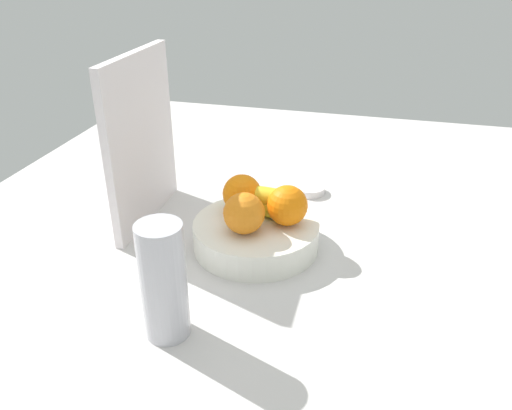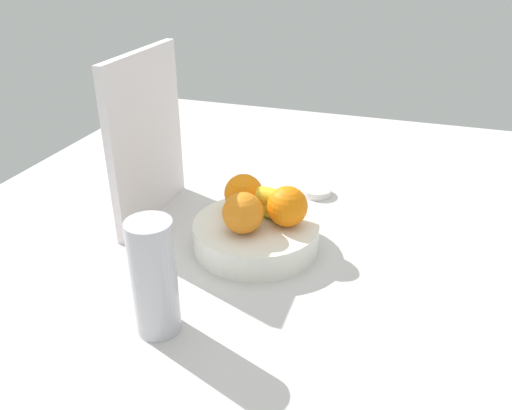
{
  "view_description": "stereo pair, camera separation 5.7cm",
  "coord_description": "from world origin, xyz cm",
  "px_view_note": "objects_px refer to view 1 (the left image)",
  "views": [
    {
      "loc": [
        -86.79,
        -23.07,
        55.91
      ],
      "look_at": [
        -1.4,
        -0.78,
        9.5
      ],
      "focal_mm": 36.08,
      "sensor_mm": 36.0,
      "label": 1
    },
    {
      "loc": [
        -85.18,
        -28.5,
        55.91
      ],
      "look_at": [
        -1.4,
        -0.78,
        9.5
      ],
      "focal_mm": 36.08,
      "sensor_mm": 36.0,
      "label": 2
    }
  ],
  "objects_px": {
    "banana_bunch": "(263,201)",
    "thermos_tumbler": "(164,282)",
    "orange_front_left": "(244,213)",
    "orange_front_right": "(287,205)",
    "fruit_bowl": "(256,235)",
    "jar_lid": "(310,190)",
    "orange_center": "(242,194)",
    "cutting_board": "(141,141)"
  },
  "relations": [
    {
      "from": "banana_bunch",
      "to": "thermos_tumbler",
      "type": "distance_m",
      "value": 0.33
    },
    {
      "from": "fruit_bowl",
      "to": "orange_front_left",
      "type": "xyz_separation_m",
      "value": [
        -0.04,
        0.01,
        0.07
      ]
    },
    {
      "from": "banana_bunch",
      "to": "jar_lid",
      "type": "bearing_deg",
      "value": -14.58
    },
    {
      "from": "orange_front_right",
      "to": "jar_lid",
      "type": "height_order",
      "value": "orange_front_right"
    },
    {
      "from": "orange_front_left",
      "to": "orange_front_right",
      "type": "relative_size",
      "value": 1.0
    },
    {
      "from": "orange_front_right",
      "to": "thermos_tumbler",
      "type": "xyz_separation_m",
      "value": [
        -0.29,
        0.13,
        0.0
      ]
    },
    {
      "from": "orange_front_right",
      "to": "jar_lid",
      "type": "distance_m",
      "value": 0.27
    },
    {
      "from": "orange_front_left",
      "to": "orange_front_right",
      "type": "height_order",
      "value": "same"
    },
    {
      "from": "thermos_tumbler",
      "to": "jar_lid",
      "type": "relative_size",
      "value": 2.69
    },
    {
      "from": "fruit_bowl",
      "to": "banana_bunch",
      "type": "distance_m",
      "value": 0.07
    },
    {
      "from": "fruit_bowl",
      "to": "cutting_board",
      "type": "xyz_separation_m",
      "value": [
        0.06,
        0.26,
        0.15
      ]
    },
    {
      "from": "orange_front_left",
      "to": "orange_front_right",
      "type": "xyz_separation_m",
      "value": [
        0.05,
        -0.07,
        0.0
      ]
    },
    {
      "from": "fruit_bowl",
      "to": "cutting_board",
      "type": "height_order",
      "value": "cutting_board"
    },
    {
      "from": "orange_front_left",
      "to": "banana_bunch",
      "type": "bearing_deg",
      "value": -13.42
    },
    {
      "from": "orange_front_left",
      "to": "banana_bunch",
      "type": "height_order",
      "value": "orange_front_left"
    },
    {
      "from": "orange_front_left",
      "to": "jar_lid",
      "type": "bearing_deg",
      "value": -14.3
    },
    {
      "from": "thermos_tumbler",
      "to": "jar_lid",
      "type": "xyz_separation_m",
      "value": [
        0.55,
        -0.14,
        -0.09
      ]
    },
    {
      "from": "orange_front_right",
      "to": "orange_center",
      "type": "bearing_deg",
      "value": 75.23
    },
    {
      "from": "fruit_bowl",
      "to": "orange_front_right",
      "type": "height_order",
      "value": "orange_front_right"
    },
    {
      "from": "orange_front_left",
      "to": "cutting_board",
      "type": "bearing_deg",
      "value": 68.34
    },
    {
      "from": "orange_front_left",
      "to": "orange_front_right",
      "type": "distance_m",
      "value": 0.09
    },
    {
      "from": "orange_front_right",
      "to": "banana_bunch",
      "type": "relative_size",
      "value": 0.44
    },
    {
      "from": "fruit_bowl",
      "to": "orange_front_right",
      "type": "distance_m",
      "value": 0.09
    },
    {
      "from": "orange_front_right",
      "to": "jar_lid",
      "type": "relative_size",
      "value": 1.09
    },
    {
      "from": "cutting_board",
      "to": "thermos_tumbler",
      "type": "distance_m",
      "value": 0.4
    },
    {
      "from": "orange_front_left",
      "to": "thermos_tumbler",
      "type": "bearing_deg",
      "value": 166.64
    },
    {
      "from": "orange_front_right",
      "to": "banana_bunch",
      "type": "bearing_deg",
      "value": 67.27
    },
    {
      "from": "cutting_board",
      "to": "orange_front_right",
      "type": "bearing_deg",
      "value": -98.48
    },
    {
      "from": "fruit_bowl",
      "to": "jar_lid",
      "type": "height_order",
      "value": "fruit_bowl"
    },
    {
      "from": "orange_center",
      "to": "fruit_bowl",
      "type": "bearing_deg",
      "value": -135.53
    },
    {
      "from": "fruit_bowl",
      "to": "thermos_tumbler",
      "type": "relative_size",
      "value": 1.28
    },
    {
      "from": "cutting_board",
      "to": "orange_front_left",
      "type": "bearing_deg",
      "value": -111.83
    },
    {
      "from": "fruit_bowl",
      "to": "thermos_tumbler",
      "type": "height_order",
      "value": "thermos_tumbler"
    },
    {
      "from": "fruit_bowl",
      "to": "banana_bunch",
      "type": "xyz_separation_m",
      "value": [
        0.04,
        -0.0,
        0.06
      ]
    },
    {
      "from": "fruit_bowl",
      "to": "orange_center",
      "type": "distance_m",
      "value": 0.09
    },
    {
      "from": "orange_front_right",
      "to": "banana_bunch",
      "type": "xyz_separation_m",
      "value": [
        0.02,
        0.05,
        -0.01
      ]
    },
    {
      "from": "jar_lid",
      "to": "cutting_board",
      "type": "bearing_deg",
      "value": 122.41
    },
    {
      "from": "fruit_bowl",
      "to": "orange_center",
      "type": "bearing_deg",
      "value": 44.47
    },
    {
      "from": "thermos_tumbler",
      "to": "orange_center",
      "type": "bearing_deg",
      "value": -5.54
    },
    {
      "from": "orange_front_right",
      "to": "banana_bunch",
      "type": "distance_m",
      "value": 0.06
    },
    {
      "from": "orange_front_left",
      "to": "thermos_tumbler",
      "type": "height_order",
      "value": "thermos_tumbler"
    },
    {
      "from": "fruit_bowl",
      "to": "cutting_board",
      "type": "distance_m",
      "value": 0.31
    }
  ]
}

